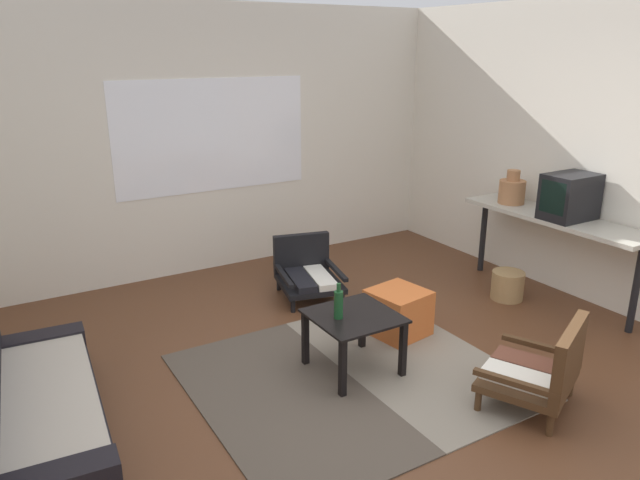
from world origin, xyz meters
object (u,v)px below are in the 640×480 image
at_px(armchair_striped_foreground, 542,369).
at_px(clay_vase, 512,190).
at_px(console_shelf, 554,223).
at_px(coffee_table, 354,326).
at_px(couch, 30,413).
at_px(crt_television, 570,197).
at_px(wicker_basket, 508,285).
at_px(ottoman_orange, 398,313).
at_px(glass_bottle, 339,304).
at_px(armchair_by_window, 307,272).

xyz_separation_m(armchair_striped_foreground, clay_vase, (1.54, 1.72, 0.66)).
distance_m(armchair_striped_foreground, console_shelf, 2.00).
relative_size(coffee_table, clay_vase, 1.81).
bearing_deg(clay_vase, couch, -174.49).
bearing_deg(crt_television, coffee_table, -178.71).
height_order(console_shelf, clay_vase, clay_vase).
distance_m(console_shelf, wicker_basket, 0.71).
relative_size(couch, coffee_table, 3.06).
xyz_separation_m(ottoman_orange, console_shelf, (1.68, -0.12, 0.54)).
xyz_separation_m(armchair_striped_foreground, wicker_basket, (1.20, 1.36, -0.15)).
xyz_separation_m(couch, glass_bottle, (1.99, -0.26, 0.34)).
height_order(armchair_striped_foreground, crt_television, crt_television).
relative_size(couch, clay_vase, 5.53).
bearing_deg(clay_vase, glass_bottle, -164.33).
height_order(crt_television, clay_vase, crt_television).
xyz_separation_m(crt_television, glass_bottle, (-2.44, -0.04, -0.46)).
distance_m(couch, crt_television, 4.51).
bearing_deg(glass_bottle, clay_vase, 15.67).
relative_size(armchair_by_window, armchair_striped_foreground, 0.94).
relative_size(couch, glass_bottle, 6.94).
distance_m(ottoman_orange, wicker_basket, 1.34).
bearing_deg(wicker_basket, ottoman_orange, -177.92).
xyz_separation_m(couch, clay_vase, (4.44, 0.43, 0.72)).
distance_m(couch, wicker_basket, 4.10).
relative_size(ottoman_orange, crt_television, 0.90).
height_order(console_shelf, wicker_basket, console_shelf).
relative_size(console_shelf, wicker_basket, 6.04).
distance_m(armchair_striped_foreground, glass_bottle, 1.40).
relative_size(crt_television, glass_bottle, 1.79).
relative_size(armchair_striped_foreground, crt_television, 1.68).
bearing_deg(ottoman_orange, couch, -179.55).
relative_size(armchair_striped_foreground, glass_bottle, 3.01).
bearing_deg(armchair_by_window, wicker_basket, -34.01).
bearing_deg(clay_vase, ottoman_orange, -166.42).
distance_m(coffee_table, glass_bottle, 0.23).
distance_m(armchair_striped_foreground, clay_vase, 2.40).
relative_size(couch, armchair_by_window, 2.46).
height_order(glass_bottle, wicker_basket, glass_bottle).
relative_size(couch, wicker_basket, 6.05).
xyz_separation_m(coffee_table, ottoman_orange, (0.64, 0.29, -0.17)).
relative_size(couch, armchair_striped_foreground, 2.31).
bearing_deg(wicker_basket, console_shelf, -26.19).
bearing_deg(coffee_table, ottoman_orange, 24.63).
bearing_deg(wicker_basket, crt_television, -40.51).
xyz_separation_m(console_shelf, clay_vase, (-0.00, 0.53, 0.21)).
xyz_separation_m(crt_television, clay_vase, (0.00, 0.65, -0.07)).
height_order(ottoman_orange, wicker_basket, ottoman_orange).
bearing_deg(armchair_by_window, console_shelf, -32.70).
xyz_separation_m(armchair_by_window, glass_bottle, (-0.54, -1.39, 0.32)).
bearing_deg(console_shelf, wicker_basket, 153.81).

